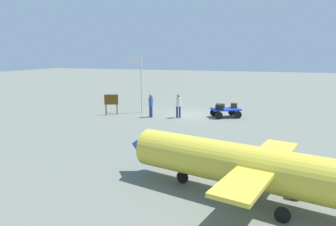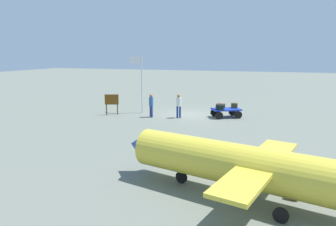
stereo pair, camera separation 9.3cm
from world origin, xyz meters
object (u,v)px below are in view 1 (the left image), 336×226
Objects in this scene: airplane_near at (252,167)px; signboard at (111,101)px; suitcase_tan at (234,105)px; suitcase_olive at (220,107)px; worker_trailing at (178,104)px; flagpole at (140,78)px; worker_lead at (151,104)px; suitcase_maroon at (220,106)px; luggage_cart at (225,111)px.

airplane_near is 6.12× the size of signboard.
airplane_near reaches higher than suitcase_tan.
airplane_near reaches higher than suitcase_olive.
suitcase_tan is 4.15m from worker_trailing.
airplane_near is (-5.92, 11.63, 0.09)m from worker_trailing.
flagpole reaches higher than suitcase_olive.
suitcase_tan is at bearing -80.81° from airplane_near.
worker_lead is at bearing 137.22° from flagpole.
suitcase_olive is (-0.09, 0.76, 0.02)m from suitcase_maroon.
suitcase_tan is (-0.54, -0.50, 0.35)m from luggage_cart.
airplane_near is (-3.02, 12.29, 0.30)m from suitcase_olive.
suitcase_maroon is 5.13m from worker_lead.
worker_lead is (4.79, 1.84, 0.18)m from suitcase_maroon.
luggage_cart is at bearing -78.15° from airplane_near.
flagpole is (9.36, -12.56, 1.61)m from airplane_near.
signboard is at bearing 12.21° from luggage_cart.
suitcase_tan is 0.82× the size of suitcase_maroon.
suitcase_olive is 5.00m from worker_lead.
suitcase_tan is at bearing -159.24° from worker_lead.
worker_trailing is at bearing 21.39° from luggage_cart.
suitcase_olive is at bearing -76.18° from airplane_near.
airplane_near reaches higher than signboard.
signboard is (3.17, 0.14, 0.05)m from worker_lead.
suitcase_olive is 0.06× the size of airplane_near.
suitcase_tan is 0.30× the size of worker_lead.
airplane_near reaches higher than worker_lead.
suitcase_tan reaches higher than luggage_cart.
suitcase_olive is at bearing -167.51° from worker_lead.
suitcase_olive is 8.15m from signboard.
luggage_cart is 1.37× the size of worker_lead.
flagpole is (6.33, -0.27, 1.91)m from suitcase_olive.
suitcase_maroon is at bearing 19.64° from suitcase_tan.
worker_trailing reaches higher than worker_lead.
worker_lead is at bearing 12.49° from suitcase_olive.
flagpole reaches higher than signboard.
signboard reaches higher than suitcase_tan.
suitcase_maroon is at bearing -83.44° from suitcase_olive.
luggage_cart is 1.50× the size of signboard.
worker_trailing is 0.39× the size of flagpole.
worker_trailing is 1.11× the size of signboard.
worker_trailing is at bearing 26.88° from suitcase_maroon.
worker_trailing is (2.89, 0.67, 0.21)m from suitcase_olive.
suitcase_olive reaches higher than suitcase_maroon.
signboard is (7.97, 1.98, 0.23)m from suitcase_maroon.
suitcase_maroon is 0.36× the size of worker_trailing.
worker_trailing is at bearing -63.03° from airplane_near.
signboard is (11.08, -11.07, -0.08)m from airplane_near.
signboard is (1.72, 1.49, -1.70)m from flagpole.
flagpole reaches higher than luggage_cart.
suitcase_tan is 1.00m from suitcase_maroon.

